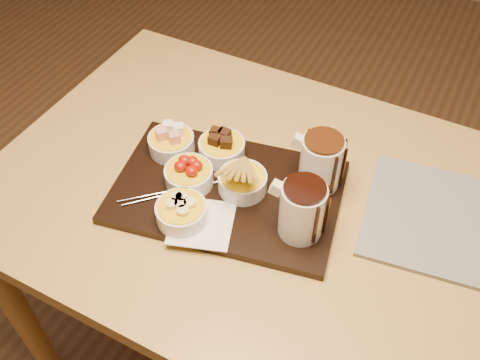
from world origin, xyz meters
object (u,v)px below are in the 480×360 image
at_px(pitcher_milk_chocolate, 321,163).
at_px(newspaper, 455,224).
at_px(dining_table, 272,224).
at_px(bowl_strawberries, 189,176).
at_px(pitcher_dark_chocolate, 302,210).
at_px(serving_board, 227,192).

xyz_separation_m(pitcher_milk_chocolate, newspaper, (0.28, 0.04, -0.07)).
xyz_separation_m(dining_table, newspaper, (0.35, 0.09, 0.10)).
relative_size(bowl_strawberries, pitcher_milk_chocolate, 0.86).
bearing_deg(pitcher_milk_chocolate, dining_table, -151.60).
distance_m(pitcher_dark_chocolate, pitcher_milk_chocolate, 0.13).
bearing_deg(bowl_strawberries, pitcher_dark_chocolate, -1.85).
xyz_separation_m(bowl_strawberries, newspaper, (0.51, 0.16, -0.03)).
bearing_deg(pitcher_milk_chocolate, pitcher_dark_chocolate, -94.40).
bearing_deg(serving_board, newspaper, 6.57).
relative_size(serving_board, newspaper, 1.32).
relative_size(dining_table, pitcher_dark_chocolate, 10.31).
bearing_deg(dining_table, serving_board, -153.62).
distance_m(serving_board, pitcher_dark_chocolate, 0.19).
distance_m(bowl_strawberries, newspaper, 0.54).
bearing_deg(serving_board, pitcher_dark_chocolate, -19.98).
relative_size(dining_table, newspaper, 3.44).
bearing_deg(serving_board, pitcher_milk_chocolate, 21.80).
relative_size(serving_board, bowl_strawberries, 4.60).
distance_m(dining_table, bowl_strawberries, 0.22).
bearing_deg(dining_table, pitcher_dark_chocolate, -39.74).
height_order(serving_board, newspaper, serving_board).
distance_m(serving_board, newspaper, 0.46).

